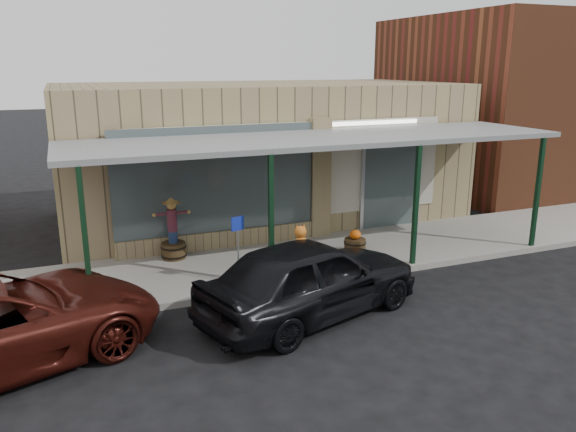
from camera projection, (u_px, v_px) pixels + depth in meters
name	position (u px, v px, depth m)	size (l,w,h in m)	color
ground	(396.00, 317.00, 10.93)	(120.00, 120.00, 0.00)	black
sidewalk	(319.00, 257.00, 14.13)	(40.00, 3.20, 0.15)	gray
storefront	(259.00, 152.00, 17.69)	(12.00, 6.25, 4.20)	#8C7756
awning	(321.00, 141.00, 13.33)	(12.00, 3.00, 3.04)	slate
block_buildings_near	(304.00, 95.00, 18.91)	(61.00, 8.00, 8.00)	brown
barrel_scarecrow	(173.00, 238.00, 13.69)	(0.91, 0.74, 1.53)	#46351C
barrel_pumpkin	(355.00, 244.00, 14.16)	(0.68, 0.68, 0.64)	#46351C
handicap_sign	(238.00, 240.00, 12.03)	(0.30, 0.11, 1.49)	gray
parked_sedan	(311.00, 278.00, 10.78)	(4.99, 3.17, 1.60)	black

